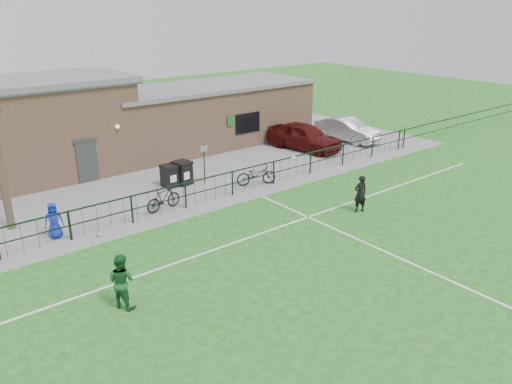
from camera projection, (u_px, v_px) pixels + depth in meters
ground at (349, 269)px, 16.75m from camera, size 90.00×90.00×0.00m
paving_strip at (157, 171)px, 26.62m from camera, size 34.00×13.00×0.02m
pitch_line_touch at (217, 202)px, 22.45m from camera, size 28.00×0.10×0.01m
pitch_line_mid at (272, 230)px, 19.67m from camera, size 28.00×0.10×0.01m
pitch_line_perp at (386, 252)px, 17.91m from camera, size 0.10×16.00×0.01m
perimeter_fence at (214, 188)px, 22.39m from camera, size 28.00×0.10×1.20m
wheelie_bin_left at (169, 177)px, 24.13m from camera, size 0.66×0.75×0.99m
wheelie_bin_right at (182, 174)px, 24.44m from camera, size 0.85×0.92×1.07m
sign_post at (204, 163)px, 24.47m from camera, size 0.06×0.06×2.00m
car_maroon at (304, 136)px, 30.24m from camera, size 2.76×5.05×1.63m
car_silver at (347, 130)px, 32.19m from camera, size 1.86×4.52×1.45m
bicycle_d at (163, 199)px, 21.34m from camera, size 1.78×0.73×1.04m
bicycle_e at (256, 175)px, 24.33m from camera, size 2.08×1.38×1.03m
spectator_child at (54, 220)px, 18.74m from camera, size 0.78×0.60×1.41m
goalkeeper_kick at (358, 193)px, 21.16m from camera, size 1.42×3.55×1.93m
outfield_player at (122, 281)px, 14.41m from camera, size 0.95×1.02×1.69m
ball_ground at (99, 234)px, 19.06m from camera, size 0.20×0.20×0.20m
clubhouse at (114, 122)px, 27.52m from camera, size 24.25×5.40×4.96m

